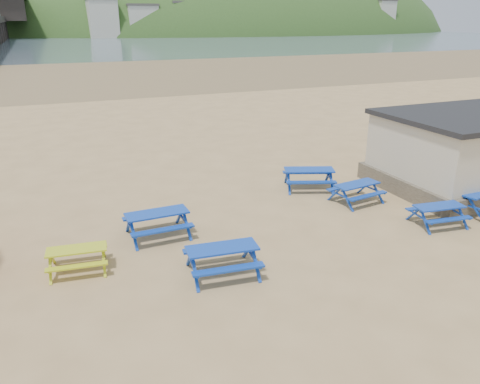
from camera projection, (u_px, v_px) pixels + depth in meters
name	position (u px, v px, depth m)	size (l,w,h in m)	color
ground	(256.00, 234.00, 15.71)	(400.00, 400.00, 0.00)	tan
wet_sand	(86.00, 72.00, 63.19)	(400.00, 400.00, 0.00)	olive
sea	(51.00, 39.00, 162.46)	(400.00, 400.00, 0.00)	#435460
picnic_table_blue_a	(158.00, 224.00, 15.44)	(2.06, 1.68, 0.85)	#0B3798
picnic_table_blue_b	(309.00, 179.00, 19.80)	(2.52, 2.29, 0.86)	#0B3798
picnic_table_blue_c	(356.00, 193.00, 18.36)	(2.01, 1.70, 0.77)	#0B3798
picnic_table_blue_d	(222.00, 260.00, 13.15)	(2.16, 1.81, 0.84)	#0B3798
picnic_table_blue_e	(438.00, 215.00, 16.33)	(1.89, 1.61, 0.72)	#0B3798
picnic_table_blue_f	(478.00, 201.00, 17.44)	(2.32, 2.04, 0.84)	#0B3798
picnic_table_yellow	(78.00, 259.00, 13.36)	(1.80, 1.52, 0.69)	#BCC71A
amenity_block	(471.00, 150.00, 19.85)	(7.40, 5.40, 3.15)	#665B4C
headland_town	(229.00, 52.00, 250.28)	(264.00, 144.00, 108.00)	#2D4C1E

